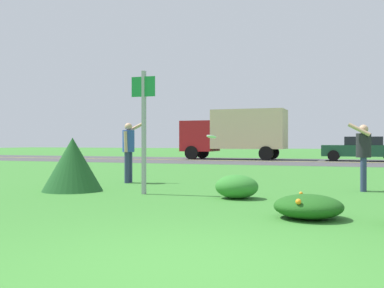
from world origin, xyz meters
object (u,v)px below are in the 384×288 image
(person_thrower_blue_shirt, at_px, (129,147))
(sign_post_near_path, at_px, (144,120))
(person_catcher_dark_shirt, at_px, (363,151))
(frisbee_white, at_px, (211,137))
(box_truck_red, at_px, (236,132))
(car_dark_green_center_left, at_px, (362,149))

(person_thrower_blue_shirt, bearing_deg, sign_post_near_path, -55.63)
(person_catcher_dark_shirt, relative_size, frisbee_white, 5.96)
(frisbee_white, xyz_separation_m, box_truck_red, (-3.81, 17.38, 0.51))
(person_thrower_blue_shirt, height_order, person_catcher_dark_shirt, person_thrower_blue_shirt)
(car_dark_green_center_left, bearing_deg, person_catcher_dark_shirt, -90.33)
(frisbee_white, distance_m, box_truck_red, 17.80)
(sign_post_near_path, xyz_separation_m, frisbee_white, (0.79, 2.48, -0.35))
(person_thrower_blue_shirt, distance_m, person_catcher_dark_shirt, 6.20)
(person_catcher_dark_shirt, height_order, car_dark_green_center_left, person_catcher_dark_shirt)
(person_catcher_dark_shirt, bearing_deg, frisbee_white, 176.93)
(car_dark_green_center_left, bearing_deg, box_truck_red, -180.00)
(person_catcher_dark_shirt, xyz_separation_m, car_dark_green_center_left, (0.10, 17.58, -0.19))
(frisbee_white, relative_size, car_dark_green_center_left, 0.06)
(person_thrower_blue_shirt, bearing_deg, person_catcher_dark_shirt, -0.89)
(person_catcher_dark_shirt, distance_m, box_truck_red, 19.17)
(sign_post_near_path, xyz_separation_m, box_truck_red, (-3.02, 19.86, 0.16))
(frisbee_white, bearing_deg, person_thrower_blue_shirt, -177.47)
(sign_post_near_path, bearing_deg, person_thrower_blue_shirt, 124.37)
(sign_post_near_path, bearing_deg, person_catcher_dark_shirt, 26.44)
(car_dark_green_center_left, relative_size, box_truck_red, 0.67)
(person_thrower_blue_shirt, distance_m, frisbee_white, 2.43)
(sign_post_near_path, xyz_separation_m, person_thrower_blue_shirt, (-1.62, 2.37, -0.63))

